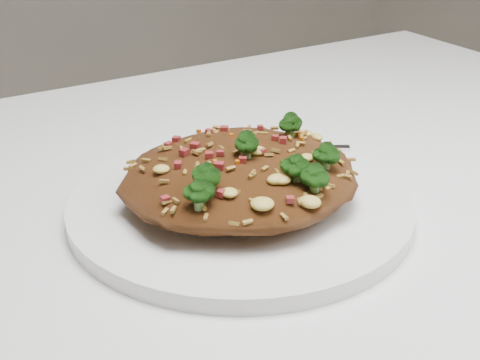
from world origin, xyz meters
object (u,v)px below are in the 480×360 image
at_px(plate, 240,203).
at_px(fork, 274,148).
at_px(dining_table, 206,316).
at_px(fried_rice, 241,168).

xyz_separation_m(plate, fork, (0.08, 0.06, 0.01)).
relative_size(dining_table, plate, 4.19).
bearing_deg(dining_table, fork, 31.81).
bearing_deg(dining_table, plate, 9.90).
distance_m(dining_table, fried_rice, 0.14).
bearing_deg(fried_rice, fork, 40.71).
distance_m(fried_rice, fork, 0.10).
bearing_deg(fork, plate, -110.40).
bearing_deg(plate, fried_rice, -79.65).
height_order(plate, fork, fork).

